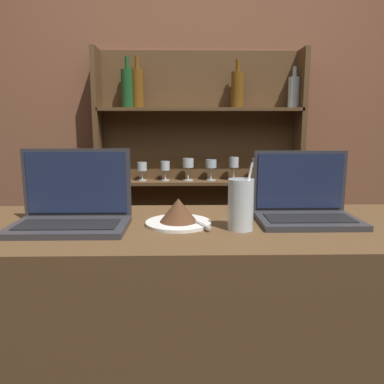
{
  "coord_description": "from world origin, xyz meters",
  "views": [
    {
      "loc": [
        -0.1,
        -0.87,
        1.33
      ],
      "look_at": [
        -0.07,
        0.32,
        1.12
      ],
      "focal_mm": 35.0,
      "sensor_mm": 36.0,
      "label": 1
    }
  ],
  "objects_px": {
    "cake_plate": "(178,214)",
    "laptop_far": "(305,205)",
    "laptop_near": "(72,209)",
    "water_glass": "(241,205)"
  },
  "relations": [
    {
      "from": "cake_plate",
      "to": "water_glass",
      "type": "relative_size",
      "value": 1.03
    },
    {
      "from": "cake_plate",
      "to": "laptop_near",
      "type": "bearing_deg",
      "value": -177.31
    },
    {
      "from": "cake_plate",
      "to": "water_glass",
      "type": "xyz_separation_m",
      "value": [
        0.19,
        -0.06,
        0.04
      ]
    },
    {
      "from": "laptop_near",
      "to": "laptop_far",
      "type": "distance_m",
      "value": 0.75
    },
    {
      "from": "laptop_far",
      "to": "cake_plate",
      "type": "distance_m",
      "value": 0.42
    },
    {
      "from": "laptop_near",
      "to": "laptop_far",
      "type": "xyz_separation_m",
      "value": [
        0.75,
        0.06,
        -0.0
      ]
    },
    {
      "from": "laptop_near",
      "to": "laptop_far",
      "type": "bearing_deg",
      "value": 4.54
    },
    {
      "from": "laptop_near",
      "to": "laptop_far",
      "type": "height_order",
      "value": "laptop_near"
    },
    {
      "from": "laptop_near",
      "to": "laptop_far",
      "type": "relative_size",
      "value": 1.09
    },
    {
      "from": "cake_plate",
      "to": "laptop_far",
      "type": "bearing_deg",
      "value": 6.01
    }
  ]
}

